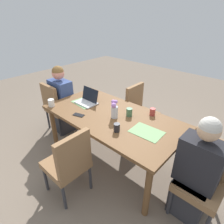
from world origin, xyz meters
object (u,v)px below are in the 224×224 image
(flower_vase, at_px, (114,109))
(coffee_mug_centre_right, at_px, (51,103))
(chair_head_left_left_near, at_px, (204,176))
(person_head_right_left_mid, at_px, (62,104))
(laptop_head_right_left_mid, at_px, (87,100))
(chair_head_right_left_mid, at_px, (57,105))
(coffee_mug_far_left, at_px, (91,93))
(person_head_left_left_near, at_px, (196,175))
(coffee_mug_near_left, at_px, (152,112))
(dining_table, at_px, (112,120))
(chair_near_left_far, at_px, (139,109))
(phone_black, at_px, (79,115))
(coffee_mug_centre_left, at_px, (117,127))
(chair_far_right_near, at_px, (69,162))
(coffee_mug_near_right, at_px, (129,112))

(flower_vase, bearing_deg, coffee_mug_centre_right, 23.00)
(chair_head_left_left_near, distance_m, flower_vase, 1.24)
(person_head_right_left_mid, relative_size, laptop_head_right_left_mid, 3.73)
(chair_head_right_left_mid, relative_size, coffee_mug_far_left, 9.60)
(person_head_left_left_near, distance_m, coffee_mug_near_left, 0.92)
(dining_table, distance_m, coffee_mug_centre_right, 0.93)
(laptop_head_right_left_mid, bearing_deg, chair_near_left_far, -119.51)
(person_head_right_left_mid, xyz_separation_m, coffee_mug_far_left, (-0.49, -0.26, 0.27))
(flower_vase, xyz_separation_m, phone_black, (0.38, 0.28, -0.11))
(coffee_mug_centre_right, xyz_separation_m, coffee_mug_far_left, (-0.13, -0.65, -0.01))
(coffee_mug_centre_left, bearing_deg, person_head_left_left_near, -167.43)
(dining_table, distance_m, chair_far_right_near, 0.79)
(dining_table, height_order, person_head_left_left_near, person_head_left_left_near)
(chair_near_left_far, distance_m, chair_far_right_near, 1.56)
(dining_table, bearing_deg, phone_black, 42.46)
(person_head_right_left_mid, bearing_deg, person_head_left_left_near, 179.09)
(dining_table, height_order, coffee_mug_near_left, coffee_mug_near_left)
(laptop_head_right_left_mid, relative_size, coffee_mug_near_left, 3.24)
(coffee_mug_near_right, relative_size, phone_black, 0.73)
(coffee_mug_centre_right, bearing_deg, coffee_mug_near_left, -148.03)
(person_head_left_left_near, distance_m, chair_head_right_left_mid, 2.42)
(chair_head_left_left_near, distance_m, chair_far_right_near, 1.43)
(coffee_mug_near_left, bearing_deg, chair_head_left_left_near, 158.84)
(dining_table, xyz_separation_m, flower_vase, (-0.06, 0.02, 0.20))
(person_head_right_left_mid, bearing_deg, coffee_mug_centre_left, 170.96)
(dining_table, bearing_deg, person_head_left_left_near, 178.23)
(coffee_mug_near_right, bearing_deg, coffee_mug_centre_left, 106.76)
(chair_far_right_near, bearing_deg, coffee_mug_far_left, -53.68)
(laptop_head_right_left_mid, xyz_separation_m, coffee_mug_near_left, (-0.91, -0.34, 0.01))
(person_head_left_left_near, height_order, chair_head_right_left_mid, person_head_left_left_near)
(chair_far_right_near, xyz_separation_m, flower_vase, (-0.00, -0.75, 0.37))
(coffee_mug_centre_right, relative_size, coffee_mug_far_left, 1.13)
(chair_near_left_far, relative_size, coffee_mug_centre_left, 9.05)
(chair_head_left_left_near, relative_size, flower_vase, 3.72)
(coffee_mug_centre_left, distance_m, phone_black, 0.62)
(phone_black, bearing_deg, coffee_mug_centre_right, -6.94)
(chair_near_left_far, xyz_separation_m, flower_vase, (-0.15, 0.81, 0.37))
(flower_vase, relative_size, coffee_mug_near_left, 2.45)
(chair_head_left_left_near, xyz_separation_m, coffee_mug_near_left, (0.85, -0.33, 0.30))
(person_head_left_left_near, relative_size, person_head_right_left_mid, 1.00)
(chair_head_right_left_mid, height_order, coffee_mug_far_left, chair_head_right_left_mid)
(coffee_mug_near_right, relative_size, coffee_mug_centre_left, 1.10)
(person_head_right_left_mid, bearing_deg, chair_head_left_left_near, -179.12)
(chair_head_left_left_near, distance_m, chair_near_left_far, 1.53)
(coffee_mug_near_left, relative_size, phone_black, 0.66)
(laptop_head_right_left_mid, bearing_deg, coffee_mug_far_left, -52.95)
(chair_near_left_far, bearing_deg, flower_vase, 100.58)
(laptop_head_right_left_mid, xyz_separation_m, coffee_mug_centre_left, (-0.81, 0.26, 0.01))
(chair_far_right_near, relative_size, coffee_mug_far_left, 9.60)
(coffee_mug_near_left, bearing_deg, dining_table, 43.18)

